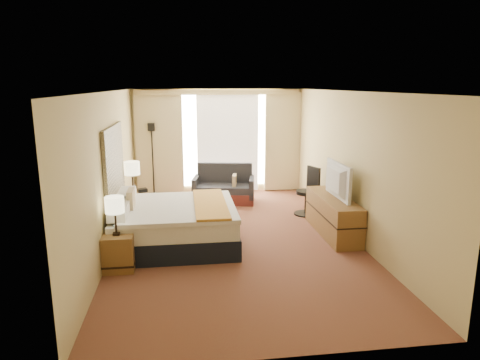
{
  "coord_description": "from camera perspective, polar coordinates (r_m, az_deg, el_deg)",
  "views": [
    {
      "loc": [
        -0.88,
        -7.25,
        2.72
      ],
      "look_at": [
        0.15,
        0.4,
        0.98
      ],
      "focal_mm": 32.0,
      "sensor_mm": 36.0,
      "label": 1
    }
  ],
  "objects": [
    {
      "name": "ceiling",
      "position": [
        7.3,
        -0.78,
        11.75
      ],
      "size": [
        4.2,
        7.0,
        0.02
      ],
      "primitive_type": "cube",
      "color": "silver",
      "rests_on": "wall_back"
    },
    {
      "name": "curtains",
      "position": [
        10.75,
        -2.97,
        5.67
      ],
      "size": [
        4.12,
        0.19,
        2.56
      ],
      "color": "beige",
      "rests_on": "floor"
    },
    {
      "name": "floor",
      "position": [
        7.79,
        -0.72,
        -7.74
      ],
      "size": [
        4.2,
        7.0,
        0.02
      ],
      "primitive_type": "cube",
      "color": "#53171A",
      "rests_on": "ground"
    },
    {
      "name": "floor_lamp",
      "position": [
        10.67,
        -11.65,
        4.63
      ],
      "size": [
        0.23,
        0.23,
        1.8
      ],
      "color": "black",
      "rests_on": "floor"
    },
    {
      "name": "wall_front",
      "position": [
        4.11,
        5.24,
        -7.62
      ],
      "size": [
        4.2,
        0.02,
        2.6
      ],
      "primitive_type": "cube",
      "color": "tan",
      "rests_on": "ground"
    },
    {
      "name": "tissue_box",
      "position": [
        6.69,
        -15.99,
        -6.27
      ],
      "size": [
        0.15,
        0.15,
        0.11
      ],
      "primitive_type": "cube",
      "rotation": [
        0.0,
        0.0,
        0.35
      ],
      "color": "#9BCAF1",
      "rests_on": "nightstand_left"
    },
    {
      "name": "wall_right",
      "position": [
        7.97,
        14.43,
        2.02
      ],
      "size": [
        0.02,
        7.0,
        2.6
      ],
      "primitive_type": "cube",
      "color": "tan",
      "rests_on": "ground"
    },
    {
      "name": "lamp_right",
      "position": [
        8.84,
        -14.21,
        1.45
      ],
      "size": [
        0.31,
        0.31,
        0.65
      ],
      "color": "black",
      "rests_on": "nightstand_right"
    },
    {
      "name": "nightstand_right",
      "position": [
        9.09,
        -13.67,
        -3.28
      ],
      "size": [
        0.45,
        0.52,
        0.55
      ],
      "primitive_type": "cube",
      "color": "brown",
      "rests_on": "floor"
    },
    {
      "name": "bed",
      "position": [
        7.47,
        -8.72,
        -5.84
      ],
      "size": [
        2.06,
        1.88,
        1.0
      ],
      "color": "black",
      "rests_on": "floor"
    },
    {
      "name": "wall_back",
      "position": [
        10.88,
        -3.0,
        5.18
      ],
      "size": [
        4.2,
        0.02,
        2.6
      ],
      "primitive_type": "cube",
      "color": "tan",
      "rests_on": "ground"
    },
    {
      "name": "window",
      "position": [
        10.87,
        -1.67,
        5.29
      ],
      "size": [
        2.3,
        0.02,
        2.3
      ],
      "primitive_type": "cube",
      "color": "white",
      "rests_on": "wall_back"
    },
    {
      "name": "television",
      "position": [
        7.89,
        12.2,
        -0.03
      ],
      "size": [
        0.16,
        1.12,
        0.64
      ],
      "primitive_type": "imported",
      "rotation": [
        0.0,
        0.0,
        1.58
      ],
      "color": "black",
      "rests_on": "media_dresser"
    },
    {
      "name": "telephone",
      "position": [
        9.01,
        -12.89,
        -1.34
      ],
      "size": [
        0.22,
        0.2,
        0.07
      ],
      "primitive_type": "cube",
      "rotation": [
        0.0,
        0.0,
        0.35
      ],
      "color": "black",
      "rests_on": "nightstand_right"
    },
    {
      "name": "lamp_left",
      "position": [
        6.46,
        -16.38,
        -3.29
      ],
      "size": [
        0.28,
        0.28,
        0.58
      ],
      "color": "black",
      "rests_on": "nightstand_left"
    },
    {
      "name": "wall_left",
      "position": [
        7.49,
        -16.92,
        1.2
      ],
      "size": [
        0.02,
        7.0,
        2.6
      ],
      "primitive_type": "cube",
      "color": "tan",
      "rests_on": "ground"
    },
    {
      "name": "desk_chair",
      "position": [
        9.17,
        9.09,
        -1.79
      ],
      "size": [
        0.51,
        0.5,
        1.02
      ],
      "rotation": [
        0.0,
        0.0,
        0.38
      ],
      "color": "black",
      "rests_on": "floor"
    },
    {
      "name": "media_dresser",
      "position": [
        8.1,
        12.28,
        -4.64
      ],
      "size": [
        0.5,
        1.8,
        0.7
      ],
      "primitive_type": "cube",
      "color": "brown",
      "rests_on": "floor"
    },
    {
      "name": "nightstand_left",
      "position": [
        6.74,
        -15.79,
        -9.1
      ],
      "size": [
        0.45,
        0.52,
        0.55
      ],
      "primitive_type": "cube",
      "color": "brown",
      "rests_on": "floor"
    },
    {
      "name": "loveseat",
      "position": [
        10.08,
        -2.12,
        -1.26
      ],
      "size": [
        1.53,
        1.0,
        0.88
      ],
      "rotation": [
        0.0,
        0.0,
        -0.18
      ],
      "color": "#5C201A",
      "rests_on": "floor"
    },
    {
      "name": "headboard",
      "position": [
        7.68,
        -16.39,
        1.36
      ],
      "size": [
        0.06,
        1.85,
        1.5
      ],
      "primitive_type": "cube",
      "color": "black",
      "rests_on": "wall_left"
    }
  ]
}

